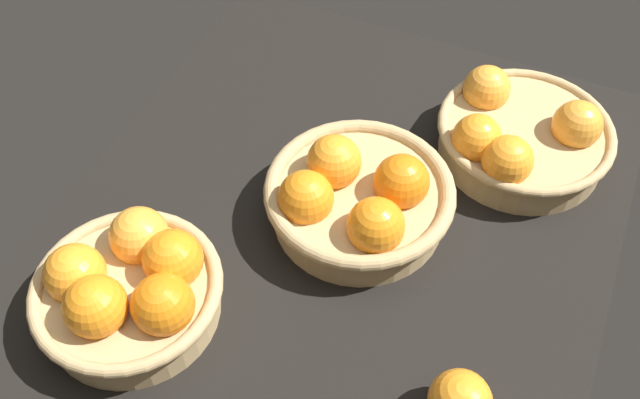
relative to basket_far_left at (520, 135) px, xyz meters
The scene contains 4 objects.
market_tray 29.19cm from the basket_far_left, 41.43° to the right, with size 84.00×72.00×3.00cm, color black.
basket_far_left is the anchor object (origin of this frame).
basket_center 26.16cm from the basket_far_left, 39.52° to the right, with size 25.09×25.09×11.00cm.
basket_near_right 56.91cm from the basket_far_left, 39.08° to the right, with size 22.69×22.69×10.90cm.
Camera 1 is at (53.38, 21.37, 78.15)cm, focal length 39.28 mm.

